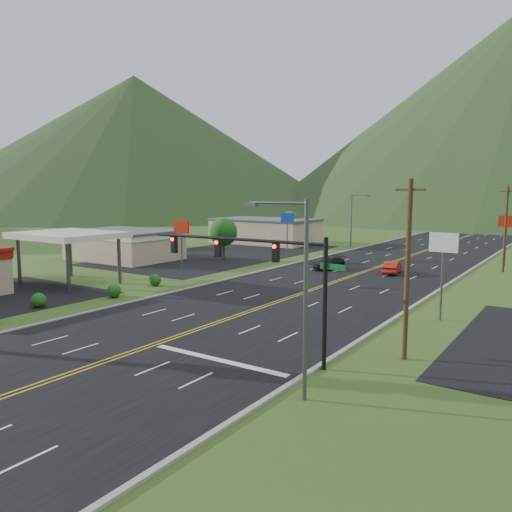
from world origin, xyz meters
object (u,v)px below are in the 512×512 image
Objects in this scene: gas_canopy at (68,236)px; car_red_far at (392,268)px; streetlight_east at (299,286)px; streetlight_west at (353,217)px; car_dark_mid at (329,263)px; traffic_signal at (260,263)px.

gas_canopy reaches higher than car_red_far.
streetlight_east is at bearing -19.88° from gas_canopy.
gas_canopy is 2.31× the size of car_red_far.
car_red_far is at bearing -57.73° from streetlight_west.
gas_canopy is (-10.32, -48.00, -0.31)m from streetlight_west.
streetlight_west is 28.21m from car_red_far.
streetlight_east is 1.00× the size of streetlight_west.
car_dark_mid is (-15.48, 35.59, -4.46)m from streetlight_east.
gas_canopy is at bearing -120.47° from car_dark_mid.
streetlight_east is at bearing 93.97° from car_red_far.
traffic_signal is at bearing -15.70° from gas_canopy.
traffic_signal is 3.02× the size of car_red_far.
traffic_signal is at bearing 139.61° from streetlight_east.
gas_canopy is (-28.48, 8.00, -0.46)m from traffic_signal.
streetlight_east is 64.21m from streetlight_west.
car_dark_mid is (-10.79, 31.59, -4.61)m from traffic_signal.
car_red_far is (25.19, 24.45, -4.16)m from gas_canopy.
car_red_far is (7.49, 0.86, -0.01)m from car_dark_mid.
streetlight_east is at bearing -60.08° from car_dark_mid.
streetlight_west reaches higher than car_red_far.
streetlight_east is 39.07m from car_dark_mid.
car_red_far is at bearing 95.79° from traffic_signal.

